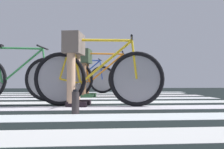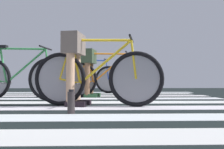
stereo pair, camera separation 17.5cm
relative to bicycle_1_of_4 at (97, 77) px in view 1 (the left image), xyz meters
name	(u,v)px [view 1 (the left image)]	position (x,y,z in m)	size (l,w,h in m)	color
ground	(81,105)	(-0.23, 0.30, -0.40)	(18.00, 14.00, 0.02)	black
crosswalk_markings	(79,103)	(-0.26, 0.53, -0.38)	(5.48, 6.54, 0.00)	silver
bicycle_1_of_4	(97,77)	(0.00, 0.00, 0.00)	(1.72, 0.55, 0.93)	black
cyclist_1_of_4	(74,59)	(-0.31, 0.05, 0.24)	(0.38, 0.44, 0.97)	tan
bicycle_2_of_4	(16,77)	(-1.33, 0.93, 0.00)	(1.73, 0.52, 0.93)	black
bicycle_3_of_4	(100,78)	(0.10, 1.67, 0.00)	(1.72, 0.55, 0.93)	black
cyclist_3_of_4	(85,66)	(-0.20, 1.73, 0.24)	(0.38, 0.45, 0.96)	brown
bicycle_4_of_4	(83,78)	(-0.30, 3.33, 0.00)	(1.72, 0.54, 0.93)	black
cyclist_4_of_4	(72,69)	(-0.61, 3.38, 0.25)	(0.37, 0.44, 0.98)	brown
water_bottle	(76,102)	(-0.24, -0.73, -0.27)	(0.07, 0.07, 0.25)	#2F292A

